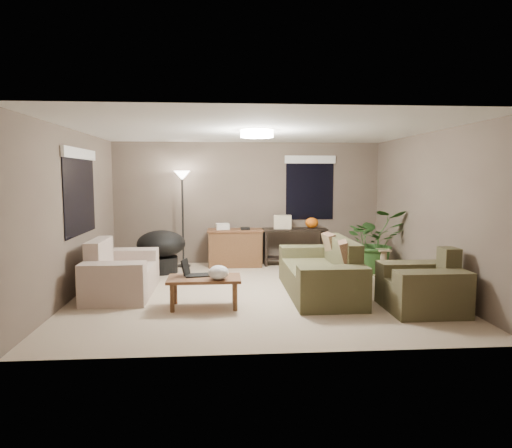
{
  "coord_description": "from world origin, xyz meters",
  "views": [
    {
      "loc": [
        -0.54,
        -6.97,
        1.81
      ],
      "look_at": [
        0.0,
        0.2,
        1.05
      ],
      "focal_mm": 32.0,
      "sensor_mm": 36.0,
      "label": 1
    }
  ],
  "objects": [
    {
      "name": "room_shell",
      "position": [
        0.0,
        0.0,
        1.25
      ],
      "size": [
        5.5,
        5.5,
        5.5
      ],
      "color": "tan",
      "rests_on": "ground"
    },
    {
      "name": "main_sofa",
      "position": [
        0.99,
        -0.16,
        0.29
      ],
      "size": [
        0.95,
        2.2,
        0.85
      ],
      "color": "#4C492D",
      "rests_on": "ground"
    },
    {
      "name": "throw_pillows",
      "position": [
        1.24,
        -0.16,
        0.65
      ],
      "size": [
        0.31,
        1.37,
        0.47
      ],
      "color": "#8C7251",
      "rests_on": "main_sofa"
    },
    {
      "name": "loveseat",
      "position": [
        -2.11,
        0.04,
        0.3
      ],
      "size": [
        0.9,
        1.6,
        0.85
      ],
      "color": "beige",
      "rests_on": "ground"
    },
    {
      "name": "armchair",
      "position": [
        2.16,
        -1.14,
        0.3
      ],
      "size": [
        0.95,
        1.0,
        0.85
      ],
      "color": "#47412A",
      "rests_on": "ground"
    },
    {
      "name": "coffee_table",
      "position": [
        -0.79,
        -0.77,
        0.36
      ],
      "size": [
        1.0,
        0.55,
        0.42
      ],
      "color": "brown",
      "rests_on": "ground"
    },
    {
      "name": "laptop",
      "position": [
        -0.96,
        -0.67,
        0.48
      ],
      "size": [
        0.4,
        0.28,
        0.24
      ],
      "color": "black",
      "rests_on": "coffee_table"
    },
    {
      "name": "plastic_bag",
      "position": [
        -0.59,
        -0.92,
        0.52
      ],
      "size": [
        0.33,
        0.31,
        0.19
      ],
      "primitive_type": "ellipsoid",
      "rotation": [
        0.0,
        0.0,
        0.27
      ],
      "color": "white",
      "rests_on": "coffee_table"
    },
    {
      "name": "desk",
      "position": [
        -0.28,
        2.07,
        0.38
      ],
      "size": [
        1.1,
        0.5,
        0.75
      ],
      "color": "brown",
      "rests_on": "ground"
    },
    {
      "name": "desk_papers",
      "position": [
        -0.43,
        2.06,
        0.8
      ],
      "size": [
        0.68,
        0.28,
        0.12
      ],
      "color": "silver",
      "rests_on": "desk"
    },
    {
      "name": "console_table",
      "position": [
        0.94,
        2.15,
        0.44
      ],
      "size": [
        1.3,
        0.4,
        0.75
      ],
      "color": "black",
      "rests_on": "ground"
    },
    {
      "name": "pumpkin",
      "position": [
        1.29,
        2.15,
        0.86
      ],
      "size": [
        0.29,
        0.29,
        0.22
      ],
      "primitive_type": "ellipsoid",
      "rotation": [
        0.0,
        0.0,
        -0.08
      ],
      "color": "orange",
      "rests_on": "console_table"
    },
    {
      "name": "cardboard_box",
      "position": [
        0.69,
        2.15,
        0.88
      ],
      "size": [
        0.39,
        0.31,
        0.26
      ],
      "primitive_type": "cube",
      "rotation": [
        0.0,
        0.0,
        -0.13
      ],
      "color": "beige",
      "rests_on": "console_table"
    },
    {
      "name": "papasan_chair",
      "position": [
        -1.68,
        1.57,
        0.47
      ],
      "size": [
        1.15,
        1.15,
        0.8
      ],
      "color": "black",
      "rests_on": "ground"
    },
    {
      "name": "floor_lamp",
      "position": [
        -1.32,
        2.15,
        1.6
      ],
      "size": [
        0.32,
        0.32,
        1.91
      ],
      "color": "black",
      "rests_on": "ground"
    },
    {
      "name": "ceiling_fixture",
      "position": [
        0.0,
        0.0,
        2.44
      ],
      "size": [
        0.5,
        0.5,
        0.1
      ],
      "primitive_type": "cylinder",
      "color": "white",
      "rests_on": "room_shell"
    },
    {
      "name": "houseplant",
      "position": [
        2.3,
        1.25,
        0.47
      ],
      "size": [
        1.08,
        1.2,
        0.94
      ],
      "primitive_type": "imported",
      "color": "#2D5923",
      "rests_on": "ground"
    },
    {
      "name": "cat_scratching_post",
      "position": [
        2.35,
        0.92,
        0.21
      ],
      "size": [
        0.32,
        0.32,
        0.5
      ],
      "color": "tan",
      "rests_on": "ground"
    },
    {
      "name": "window_left",
      "position": [
        -2.73,
        0.3,
        1.78
      ],
      "size": [
        0.05,
        1.56,
        1.33
      ],
      "color": "black",
      "rests_on": "room_shell"
    },
    {
      "name": "window_back",
      "position": [
        1.3,
        2.48,
        1.79
      ],
      "size": [
        1.06,
        0.05,
        1.33
      ],
      "color": "black",
      "rests_on": "room_shell"
    }
  ]
}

